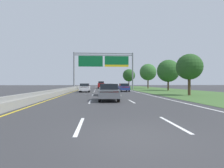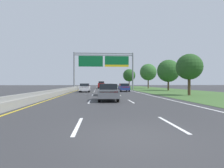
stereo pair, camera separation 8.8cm
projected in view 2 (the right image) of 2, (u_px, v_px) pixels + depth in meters
name	position (u px, v px, depth m)	size (l,w,h in m)	color
ground_plane	(103.00, 90.00, 40.52)	(220.00, 220.00, 0.00)	#333335
lane_striping	(103.00, 91.00, 40.07)	(11.96, 106.00, 0.01)	white
grass_verge_right	(164.00, 90.00, 41.57)	(14.00, 110.00, 0.02)	#3D602D
median_barrier_concrete	(73.00, 89.00, 40.03)	(0.60, 110.00, 0.85)	gray
overhead_sign_gantry	(104.00, 63.00, 45.43)	(15.06, 0.42, 9.32)	gray
pickup_truck_red	(101.00, 85.00, 56.72)	(2.16, 5.46, 2.20)	maroon
car_white_left_lane_sedan	(85.00, 88.00, 33.56)	(1.86, 4.42, 1.57)	silver
car_grey_centre_lane_sedan	(108.00, 92.00, 17.03)	(1.92, 4.44, 1.57)	slate
car_blue_right_lane_sedan	(124.00, 87.00, 35.58)	(1.82, 4.40, 1.57)	navy
car_silver_centre_lane_sedan	(106.00, 89.00, 24.60)	(1.84, 4.41, 1.57)	#B2B5BA
roadside_tree_near	(189.00, 67.00, 24.23)	(3.45, 3.45, 5.54)	#4C3823
roadside_tree_mid	(168.00, 71.00, 40.19)	(4.92, 4.92, 6.82)	#4C3823
roadside_tree_far	(148.00, 72.00, 56.22)	(5.13, 5.13, 7.62)	#4C3823
roadside_tree_distant	(129.00, 75.00, 73.76)	(5.02, 5.02, 7.34)	#4C3823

